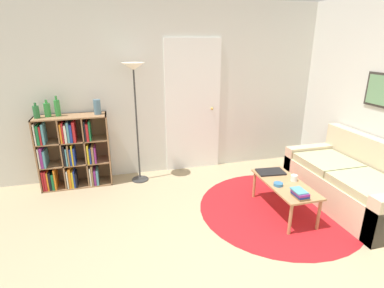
{
  "coord_description": "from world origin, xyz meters",
  "views": [
    {
      "loc": [
        -1.0,
        -1.72,
        2.0
      ],
      "look_at": [
        -0.13,
        1.52,
        0.85
      ],
      "focal_mm": 28.0,
      "sensor_mm": 36.0,
      "label": 1
    }
  ],
  "objects": [
    {
      "name": "bottle_left",
      "position": [
        -1.98,
        2.55,
        1.13
      ],
      "size": [
        0.08,
        0.08,
        0.21
      ],
      "color": "#236633",
      "rests_on": "bookshelf"
    },
    {
      "name": "cup",
      "position": [
        1.05,
        1.14,
        0.44
      ],
      "size": [
        0.08,
        0.08,
        0.08
      ],
      "color": "white",
      "rests_on": "coffee_table"
    },
    {
      "name": "laptop",
      "position": [
        0.9,
        1.44,
        0.41
      ],
      "size": [
        0.36,
        0.26,
        0.02
      ],
      "color": "black",
      "rests_on": "coffee_table"
    },
    {
      "name": "floor_lamp",
      "position": [
        -0.69,
        2.5,
        1.49
      ],
      "size": [
        0.32,
        0.32,
        1.74
      ],
      "color": "#333333",
      "rests_on": "ground_plane"
    },
    {
      "name": "vase_on_shelf",
      "position": [
        -1.21,
        2.58,
        1.14
      ],
      "size": [
        0.1,
        0.1,
        0.2
      ],
      "color": "slate",
      "rests_on": "bookshelf"
    },
    {
      "name": "bottle_middle",
      "position": [
        -1.85,
        2.6,
        1.14
      ],
      "size": [
        0.08,
        0.08,
        0.23
      ],
      "color": "#2D8438",
      "rests_on": "bookshelf"
    },
    {
      "name": "bottle_right",
      "position": [
        -1.72,
        2.6,
        1.15
      ],
      "size": [
        0.07,
        0.07,
        0.28
      ],
      "color": "#2D8438",
      "rests_on": "bookshelf"
    },
    {
      "name": "couch",
      "position": [
        1.9,
        1.09,
        0.28
      ],
      "size": [
        0.85,
        1.68,
        0.84
      ],
      "color": "#CCB793",
      "rests_on": "ground_plane"
    },
    {
      "name": "wall_right",
      "position": [
        2.3,
        1.38,
        1.3
      ],
      "size": [
        0.08,
        5.77,
        2.6
      ],
      "color": "silver",
      "rests_on": "ground_plane"
    },
    {
      "name": "rug",
      "position": [
        0.93,
        1.2,
        0.0
      ],
      "size": [
        2.0,
        2.0,
        0.01
      ],
      "color": "#B2191E",
      "rests_on": "ground_plane"
    },
    {
      "name": "bookshelf",
      "position": [
        -1.62,
        2.58,
        0.5
      ],
      "size": [
        0.96,
        0.34,
        1.04
      ],
      "color": "#936B47",
      "rests_on": "ground_plane"
    },
    {
      "name": "wall_back",
      "position": [
        0.01,
        2.8,
        1.29
      ],
      "size": [
        7.55,
        0.11,
        2.6
      ],
      "color": "silver",
      "rests_on": "ground_plane"
    },
    {
      "name": "coffee_table",
      "position": [
        0.93,
        1.12,
        0.35
      ],
      "size": [
        0.44,
        0.94,
        0.4
      ],
      "color": "#AD7F51",
      "rests_on": "ground_plane"
    },
    {
      "name": "bowl",
      "position": [
        0.8,
        1.08,
        0.41
      ],
      "size": [
        0.11,
        0.11,
        0.04
      ],
      "color": "teal",
      "rests_on": "coffee_table"
    },
    {
      "name": "book_stack_on_table",
      "position": [
        0.88,
        0.76,
        0.44
      ],
      "size": [
        0.14,
        0.19,
        0.09
      ],
      "color": "olive",
      "rests_on": "coffee_table"
    }
  ]
}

